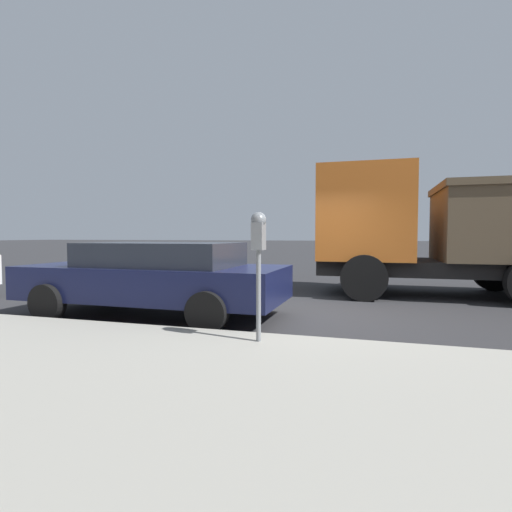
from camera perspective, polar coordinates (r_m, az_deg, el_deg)
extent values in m
plane|color=#2B2B2D|center=(7.61, 7.05, -8.19)|extent=(220.00, 220.00, 0.00)
cube|color=#99968C|center=(3.02, -9.97, -24.59)|extent=(5.56, 56.00, 0.14)
cylinder|color=gray|center=(4.99, 0.36, -5.71)|extent=(0.06, 0.06, 1.14)
cube|color=gray|center=(4.93, 0.37, 2.84)|extent=(0.20, 0.14, 0.34)
sphere|color=gray|center=(4.93, 0.37, 5.20)|extent=(0.19, 0.19, 0.19)
cube|color=#B21919|center=(5.03, 0.70, 2.36)|extent=(0.01, 0.11, 0.12)
cube|color=black|center=(5.03, 0.70, 3.71)|extent=(0.01, 0.10, 0.08)
cube|color=#14193D|center=(7.55, -14.45, -3.60)|extent=(1.96, 4.82, 0.60)
cube|color=#232833|center=(7.42, -13.24, 0.24)|extent=(1.71, 2.70, 0.42)
cylinder|color=black|center=(7.76, -27.66, -5.90)|extent=(0.23, 0.64, 0.64)
cylinder|color=black|center=(9.20, -19.26, -4.39)|extent=(0.23, 0.64, 0.64)
cylinder|color=black|center=(6.07, -7.04, -7.96)|extent=(0.23, 0.64, 0.64)
cylinder|color=black|center=(7.84, -1.33, -5.48)|extent=(0.23, 0.64, 0.64)
cube|color=black|center=(10.86, 28.97, -1.51)|extent=(2.32, 7.35, 0.35)
cube|color=#C66623|center=(10.56, 15.38, 5.72)|extent=(2.68, 2.22, 2.26)
cylinder|color=black|center=(9.27, 15.18, -3.03)|extent=(0.31, 1.04, 1.04)
cylinder|color=black|center=(11.92, 15.34, -1.73)|extent=(0.31, 1.04, 1.04)
cylinder|color=black|center=(12.34, 30.87, -1.88)|extent=(0.31, 1.04, 1.04)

